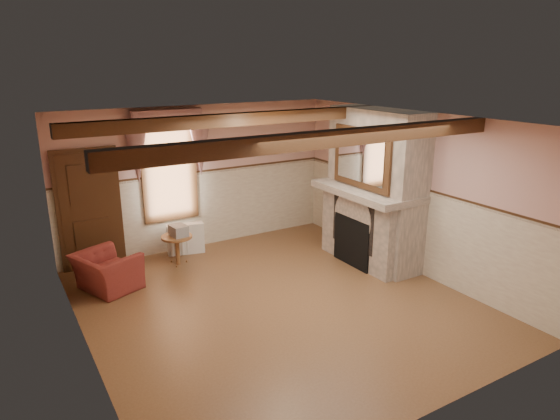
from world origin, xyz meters
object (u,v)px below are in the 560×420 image
bowl (376,188)px  armchair (107,271)px  mantel_clock (340,174)px  radiator (186,239)px  side_table (177,250)px  oil_lamp (353,176)px

bowl → armchair: bearing=161.2°
armchair → mantel_clock: 4.55m
armchair → radiator: size_ratio=1.36×
mantel_clock → side_table: bearing=164.0°
radiator → oil_lamp: 3.42m
side_table → radiator: size_ratio=0.80×
side_table → bowl: bearing=-32.1°
armchair → mantel_clock: mantel_clock is taller
bowl → oil_lamp: size_ratio=1.28×
bowl → mantel_clock: (0.00, 1.03, 0.06)m
side_table → mantel_clock: size_ratio=2.33×
side_table → oil_lamp: (3.02, -1.25, 1.29)m
oil_lamp → side_table: bearing=157.5°
oil_lamp → armchair: bearing=169.0°
bowl → oil_lamp: oil_lamp is taller
side_table → mantel_clock: (3.02, -0.86, 1.25)m
side_table → oil_lamp: bearing=-22.5°
armchair → radiator: armchair is taller
mantel_clock → oil_lamp: oil_lamp is taller
armchair → oil_lamp: 4.62m
armchair → mantel_clock: (4.36, -0.46, 1.21)m
side_table → bowl: (3.02, -1.89, 1.19)m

